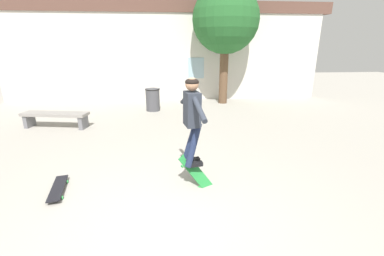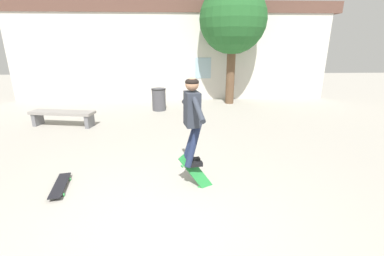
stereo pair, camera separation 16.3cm
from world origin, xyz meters
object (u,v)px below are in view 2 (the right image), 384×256
object	(u,v)px
trash_bin	(159,99)
skateboard_resting	(60,185)
skater	(192,114)
skateboard_flipping	(196,172)
park_bench	(63,115)
tree_right	(233,20)

from	to	relation	value
trash_bin	skateboard_resting	bearing A→B (deg)	-103.00
skater	skateboard_resting	size ratio (longest dim) A/B	1.69
trash_bin	skateboard_flipping	distance (m)	5.70
trash_bin	skater	world-z (taller)	skater
park_bench	skateboard_flipping	bearing A→B (deg)	-33.88
park_bench	skater	world-z (taller)	skater
park_bench	tree_right	bearing A→B (deg)	38.23
park_bench	skateboard_flipping	xyz separation A→B (m)	(3.81, -3.71, -0.10)
tree_right	skateboard_resting	world-z (taller)	tree_right
skateboard_resting	skater	bearing A→B (deg)	79.23
trash_bin	skateboard_resting	xyz separation A→B (m)	(-1.30, -5.62, -0.37)
trash_bin	skater	distance (m)	5.74
skateboard_resting	tree_right	bearing A→B (deg)	136.56
skateboard_flipping	park_bench	bearing A→B (deg)	154.55
skater	park_bench	bearing A→B (deg)	125.44
park_bench	skateboard_flipping	size ratio (longest dim) A/B	2.93
park_bench	skateboard_resting	xyz separation A→B (m)	(1.48, -3.72, -0.27)
tree_right	skater	world-z (taller)	tree_right
trash_bin	skateboard_resting	world-z (taller)	trash_bin
tree_right	skateboard_resting	size ratio (longest dim) A/B	5.30
skater	tree_right	bearing A→B (deg)	63.87
park_bench	skateboard_resting	size ratio (longest dim) A/B	2.27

